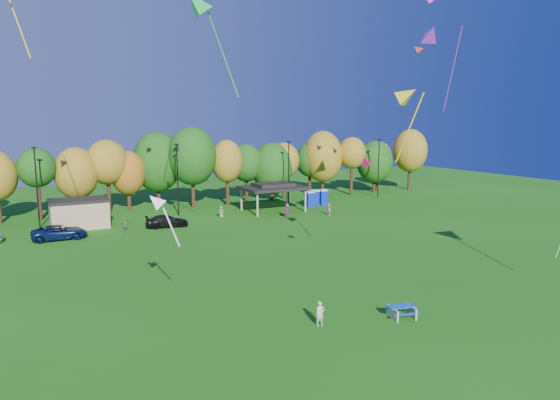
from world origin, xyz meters
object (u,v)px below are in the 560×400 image
picnic_table (401,311)px  car_c (59,232)px  porta_potties (315,198)px  car_d (167,221)px  kite_flyer (320,314)px

picnic_table → car_c: car_c is taller
porta_potties → car_c: bearing=-171.3°
car_c → car_d: 11.25m
picnic_table → car_c: bearing=129.4°
car_c → car_d: bearing=-85.3°
car_c → picnic_table: bearing=-151.2°
car_d → porta_potties: bearing=-71.5°
porta_potties → car_d: 23.00m
picnic_table → car_d: 33.12m
picnic_table → car_c: size_ratio=0.37×
kite_flyer → porta_potties: bearing=62.4°
car_c → kite_flyer: bearing=-158.0°
kite_flyer → car_c: bearing=115.0°
porta_potties → kite_flyer: 42.06m
porta_potties → kite_flyer: porta_potties is taller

